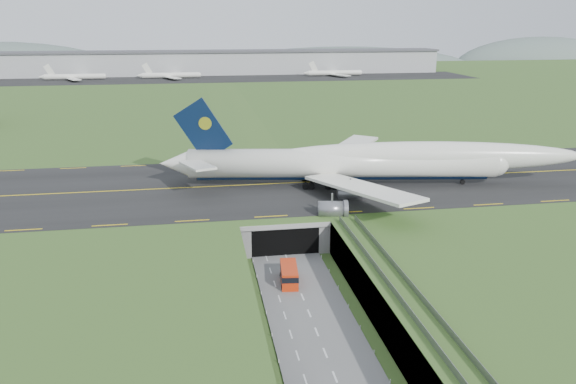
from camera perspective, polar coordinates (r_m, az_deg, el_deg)
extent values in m
plane|color=#355923|center=(92.54, 0.55, -8.47)|extent=(900.00, 900.00, 0.00)
cube|color=gray|center=(91.30, 0.56, -6.77)|extent=(800.00, 800.00, 6.00)
cube|color=slate|center=(85.89, 1.43, -10.53)|extent=(12.00, 75.00, 0.20)
cube|color=black|center=(121.00, -2.13, 0.79)|extent=(800.00, 44.00, 0.18)
cube|color=gray|center=(107.92, -1.18, -1.55)|extent=(16.00, 22.00, 1.00)
cube|color=gray|center=(108.03, -4.85, -2.99)|extent=(2.00, 22.00, 6.00)
cube|color=gray|center=(109.89, 2.45, -2.59)|extent=(2.00, 22.00, 6.00)
cube|color=black|center=(104.28, -0.77, -3.97)|extent=(12.00, 12.00, 5.00)
cube|color=#A8A8A3|center=(97.59, -0.24, -3.52)|extent=(17.00, 0.50, 0.80)
cube|color=#A8A8A3|center=(76.64, 11.26, -9.67)|extent=(3.00, 53.00, 0.50)
cube|color=gray|center=(75.85, 10.29, -9.27)|extent=(0.06, 53.00, 1.00)
cube|color=gray|center=(76.79, 12.28, -9.06)|extent=(0.06, 53.00, 1.00)
cylinder|color=#A8A8A3|center=(70.45, 13.87, -15.20)|extent=(0.90, 0.90, 5.60)
cylinder|color=#A8A8A3|center=(80.07, 10.51, -10.82)|extent=(0.90, 0.90, 5.60)
cylinder|color=#A8A8A3|center=(90.26, 7.95, -7.37)|extent=(0.90, 0.90, 5.60)
cylinder|color=white|center=(119.63, 5.54, 2.95)|extent=(65.18, 15.83, 6.12)
sphere|color=white|center=(127.33, 20.26, 2.83)|extent=(6.83, 6.83, 6.00)
cone|color=white|center=(121.00, -11.37, 2.85)|extent=(7.49, 6.75, 5.81)
ellipsoid|color=white|center=(122.47, 13.77, 3.53)|extent=(67.33, 15.69, 6.42)
ellipsoid|color=black|center=(126.82, 19.89, 3.17)|extent=(4.64, 3.29, 2.14)
cylinder|color=black|center=(120.22, 5.51, 1.85)|extent=(61.44, 11.84, 2.57)
cube|color=white|center=(134.85, 5.66, 4.13)|extent=(23.12, 26.55, 2.57)
cube|color=white|center=(126.67, -8.28, 4.30)|extent=(9.73, 11.01, 0.98)
cube|color=white|center=(105.47, 7.43, 0.43)|extent=(16.66, 29.12, 2.57)
cube|color=white|center=(112.85, -9.19, 2.71)|extent=(7.54, 11.35, 0.98)
cube|color=black|center=(118.50, -8.60, 6.25)|extent=(12.11, 2.40, 13.53)
cylinder|color=gold|center=(118.18, -8.40, 6.94)|extent=(2.75, 1.06, 2.68)
cylinder|color=slate|center=(129.42, 5.38, 2.24)|extent=(5.39, 3.87, 3.15)
cylinder|color=slate|center=(138.72, 3.09, 3.29)|extent=(5.39, 3.87, 3.15)
cylinder|color=slate|center=(112.06, 6.33, -0.12)|extent=(5.39, 3.87, 3.15)
cylinder|color=slate|center=(102.08, 4.47, -1.78)|extent=(5.39, 3.87, 3.15)
cylinder|color=black|center=(126.20, 17.31, 0.99)|extent=(1.11, 0.63, 1.05)
cube|color=black|center=(120.29, 3.45, 1.05)|extent=(6.68, 7.48, 1.34)
cube|color=red|center=(89.29, 0.10, -8.36)|extent=(3.22, 7.00, 2.71)
cube|color=black|center=(89.06, 0.10, -8.04)|extent=(3.29, 7.10, 0.90)
cube|color=black|center=(89.78, 0.10, -9.01)|extent=(3.00, 6.53, 0.45)
cylinder|color=black|center=(87.67, -0.58, -9.63)|extent=(0.40, 0.84, 0.81)
cylinder|color=black|center=(91.72, -0.72, -8.37)|extent=(0.40, 0.84, 0.81)
cylinder|color=black|center=(87.80, 0.97, -9.59)|extent=(0.40, 0.84, 0.81)
cylinder|color=black|center=(91.85, 0.75, -8.33)|extent=(0.40, 0.84, 0.81)
cube|color=#B2B2B2|center=(383.50, -7.38, 12.88)|extent=(300.00, 22.00, 15.00)
cube|color=#4C4C51|center=(383.06, -7.43, 13.99)|extent=(302.00, 24.00, 1.20)
cube|color=black|center=(354.22, -7.14, 11.36)|extent=(320.00, 50.00, 0.08)
cylinder|color=white|center=(365.60, -20.88, 10.90)|extent=(34.00, 3.20, 3.20)
cylinder|color=white|center=(358.99, -11.82, 11.54)|extent=(34.00, 3.20, 3.20)
cylinder|color=white|center=(369.69, 4.74, 11.98)|extent=(34.00, 3.20, 3.20)
ellipsoid|color=#4F5F59|center=(531.49, 5.43, 12.14)|extent=(260.00, 91.00, 44.00)
ellipsoid|color=#4F5F59|center=(613.42, 24.20, 11.40)|extent=(180.00, 63.00, 60.00)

